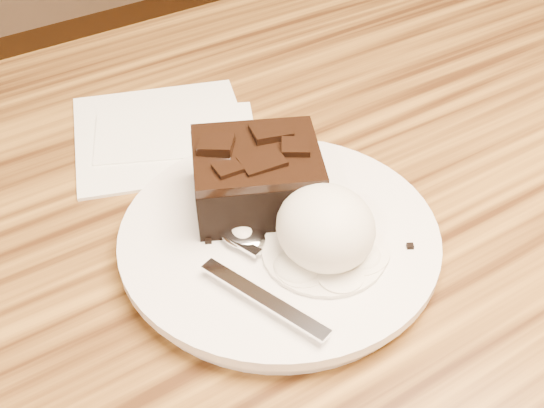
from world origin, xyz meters
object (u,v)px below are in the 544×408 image
ice_cream_scoop (326,228)px  napkin (161,133)px  spoon (242,236)px  plate (279,241)px  brownie (257,180)px

ice_cream_scoop → napkin: size_ratio=0.46×
spoon → napkin: size_ratio=0.99×
plate → spoon: bearing=167.2°
spoon → napkin: (0.02, 0.18, -0.02)m
plate → napkin: plate is taller
plate → spoon: size_ratio=1.55×
plate → brownie: 0.05m
plate → ice_cream_scoop: bearing=-68.1°
ice_cream_scoop → spoon: 0.06m
plate → ice_cream_scoop: ice_cream_scoop is taller
spoon → napkin: bearing=65.0°
brownie → spoon: bearing=-136.4°
brownie → napkin: brownie is taller
brownie → ice_cream_scoop: size_ratio=1.29×
brownie → napkin: size_ratio=0.60×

